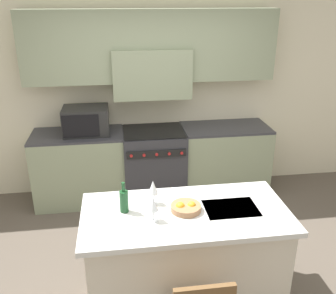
{
  "coord_description": "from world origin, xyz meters",
  "views": [
    {
      "loc": [
        -0.44,
        -2.79,
        2.55
      ],
      "look_at": [
        0.03,
        0.6,
        1.15
      ],
      "focal_mm": 40.0,
      "sensor_mm": 36.0,
      "label": 1
    }
  ],
  "objects": [
    {
      "name": "ground_plane",
      "position": [
        0.0,
        0.0,
        0.0
      ],
      "size": [
        10.0,
        10.0,
        0.0
      ],
      "primitive_type": "plane",
      "color": "brown"
    },
    {
      "name": "wine_bottle",
      "position": [
        -0.43,
        -0.13,
        1.0
      ],
      "size": [
        0.07,
        0.07,
        0.26
      ],
      "color": "#194723",
      "rests_on": "kitchen_island"
    },
    {
      "name": "kitchen_island",
      "position": [
        0.07,
        -0.2,
        0.45
      ],
      "size": [
        1.7,
        0.85,
        0.9
      ],
      "color": "beige",
      "rests_on": "ground_plane"
    },
    {
      "name": "wine_glass_far",
      "position": [
        -0.18,
        -0.03,
        1.05
      ],
      "size": [
        0.08,
        0.08,
        0.21
      ],
      "color": "white",
      "rests_on": "kitchen_island"
    },
    {
      "name": "fruit_bowl",
      "position": [
        0.07,
        -0.19,
        0.93
      ],
      "size": [
        0.25,
        0.25,
        0.08
      ],
      "color": "#996B47",
      "rests_on": "kitchen_island"
    },
    {
      "name": "back_cabinetry",
      "position": [
        0.0,
        1.96,
        1.58
      ],
      "size": [
        10.0,
        0.46,
        2.7
      ],
      "color": "beige",
      "rests_on": "ground_plane"
    },
    {
      "name": "microwave",
      "position": [
        -0.83,
        1.7,
        1.11
      ],
      "size": [
        0.55,
        0.42,
        0.33
      ],
      "color": "black",
      "rests_on": "back_counter"
    },
    {
      "name": "wine_glass_near",
      "position": [
        -0.21,
        -0.29,
        1.05
      ],
      "size": [
        0.08,
        0.08,
        0.21
      ],
      "color": "white",
      "rests_on": "kitchen_island"
    },
    {
      "name": "range_stove",
      "position": [
        0.0,
        1.68,
        0.47
      ],
      "size": [
        0.79,
        0.7,
        0.94
      ],
      "color": "#2D2D33",
      "rests_on": "ground_plane"
    },
    {
      "name": "back_counter",
      "position": [
        0.0,
        1.71,
        0.47
      ],
      "size": [
        3.06,
        0.62,
        0.94
      ],
      "color": "gray",
      "rests_on": "ground_plane"
    }
  ]
}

